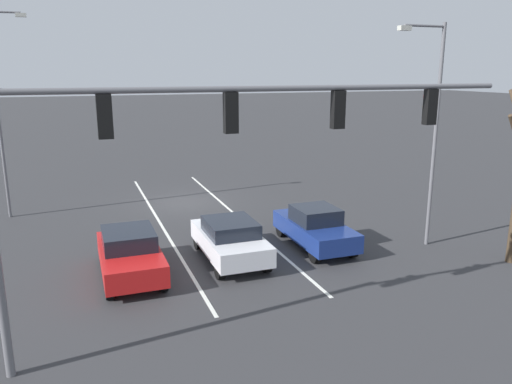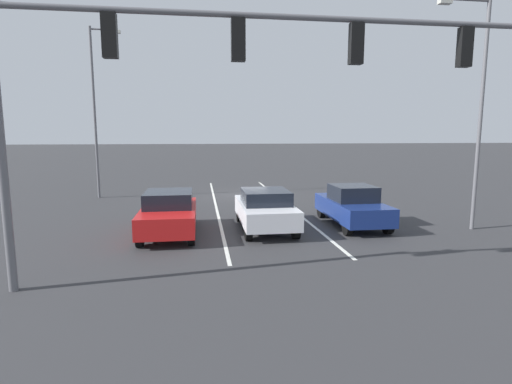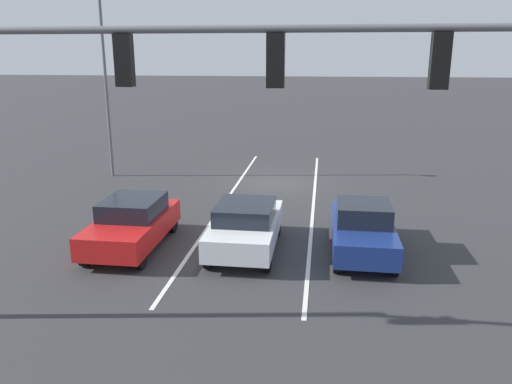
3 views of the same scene
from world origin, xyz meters
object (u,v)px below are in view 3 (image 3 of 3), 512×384
at_px(car_white_midlane_front, 246,225).
at_px(traffic_signal_gantry, 95,91).
at_px(car_navy_leftlane_front, 362,228).
at_px(street_lamp_right_shoulder, 108,68).
at_px(car_red_rightlane_front, 132,223).

xyz_separation_m(car_white_midlane_front, traffic_signal_gantry, (2.11, 5.01, 4.34)).
distance_m(car_white_midlane_front, traffic_signal_gantry, 6.96).
distance_m(car_navy_leftlane_front, street_lamp_right_shoulder, 14.92).
relative_size(car_navy_leftlane_front, traffic_signal_gantry, 0.32).
height_order(car_white_midlane_front, traffic_signal_gantry, traffic_signal_gantry).
relative_size(car_red_rightlane_front, street_lamp_right_shoulder, 0.45).
height_order(car_red_rightlane_front, traffic_signal_gantry, traffic_signal_gantry).
distance_m(traffic_signal_gantry, street_lamp_right_shoulder, 14.96).
bearing_deg(car_red_rightlane_front, car_white_midlane_front, -176.70).
distance_m(car_white_midlane_front, street_lamp_right_shoulder, 12.61).
relative_size(car_navy_leftlane_front, street_lamp_right_shoulder, 0.46).
bearing_deg(traffic_signal_gantry, car_red_rightlane_front, -73.60).
distance_m(car_navy_leftlane_front, traffic_signal_gantry, 8.86).
xyz_separation_m(car_red_rightlane_front, street_lamp_right_shoulder, (4.38, -8.98, 4.44)).
bearing_deg(car_white_midlane_front, street_lamp_right_shoulder, -47.99).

